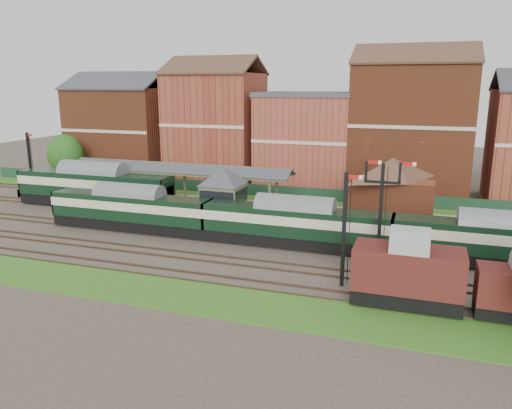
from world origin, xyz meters
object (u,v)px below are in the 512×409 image
(signal_box, at_px, (223,197))
(dmu_train, at_px, (295,223))
(platform_railcar, at_px, (94,186))
(goods_van_a, at_px, (408,272))
(semaphore_bracket, at_px, (381,208))

(signal_box, xyz_separation_m, dmu_train, (7.83, -3.25, -1.01))
(platform_railcar, bearing_deg, goods_van_a, -24.33)
(semaphore_bracket, xyz_separation_m, platform_railcar, (-31.99, 9.00, -2.12))
(dmu_train, bearing_deg, platform_railcar, 165.30)
(platform_railcar, bearing_deg, semaphore_bracket, -15.71)
(semaphore_bracket, height_order, platform_railcar, semaphore_bracket)
(signal_box, bearing_deg, platform_railcar, 169.15)
(semaphore_bracket, bearing_deg, goods_van_a, -70.61)
(semaphore_bracket, height_order, dmu_train, semaphore_bracket)
(dmu_train, xyz_separation_m, platform_railcar, (-24.79, 6.50, 0.33))
(platform_railcar, bearing_deg, signal_box, -10.85)
(signal_box, distance_m, goods_van_a, 21.24)
(signal_box, relative_size, goods_van_a, 0.90)
(dmu_train, distance_m, goods_van_a, 13.08)
(semaphore_bracket, distance_m, platform_railcar, 33.30)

